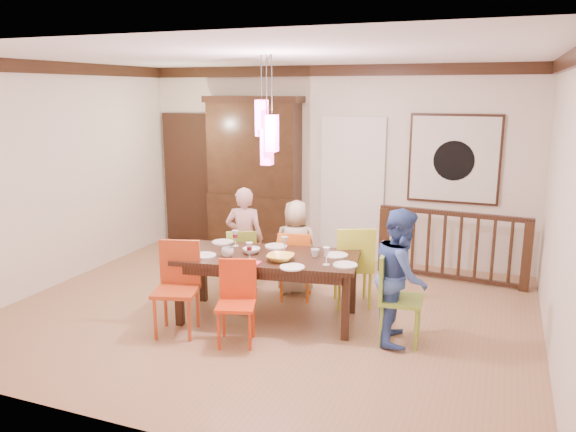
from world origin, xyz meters
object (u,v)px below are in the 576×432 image
(china_hutch, at_px, (254,175))
(person_end_right, at_px, (401,276))
(person_far_mid, at_px, (296,247))
(chair_far_left, at_px, (242,255))
(chair_end_right, at_px, (402,292))
(person_far_left, at_px, (245,239))
(dining_table, at_px, (268,263))
(balustrade, at_px, (452,245))

(china_hutch, height_order, person_end_right, china_hutch)
(person_far_mid, bearing_deg, chair_far_left, 0.33)
(chair_end_right, relative_size, china_hutch, 0.38)
(chair_far_left, distance_m, china_hutch, 1.99)
(chair_end_right, distance_m, person_far_mid, 1.79)
(person_far_left, bearing_deg, chair_end_right, 145.61)
(person_far_mid, distance_m, person_end_right, 1.76)
(person_far_mid, relative_size, person_end_right, 0.86)
(chair_end_right, distance_m, person_far_left, 2.34)
(chair_end_right, distance_m, china_hutch, 3.82)
(dining_table, height_order, person_far_mid, person_far_mid)
(dining_table, bearing_deg, person_far_left, 120.80)
(dining_table, bearing_deg, chair_end_right, -11.57)
(person_end_right, bearing_deg, person_far_mid, 48.47)
(dining_table, relative_size, person_end_right, 1.51)
(person_end_right, bearing_deg, balustrade, -17.84)
(person_far_mid, bearing_deg, balustrade, -161.55)
(china_hutch, distance_m, person_end_right, 3.76)
(person_far_left, xyz_separation_m, person_far_mid, (0.66, 0.11, -0.07))
(dining_table, relative_size, china_hutch, 0.86)
(dining_table, relative_size, chair_end_right, 2.24)
(chair_end_right, bearing_deg, person_far_left, 64.25)
(chair_far_left, relative_size, person_far_left, 0.62)
(chair_far_left, xyz_separation_m, person_far_left, (-0.00, 0.08, 0.20))
(china_hutch, height_order, balustrade, china_hutch)
(chair_end_right, bearing_deg, person_end_right, 25.96)
(dining_table, distance_m, person_end_right, 1.48)
(dining_table, height_order, person_end_right, person_end_right)
(person_far_mid, height_order, person_end_right, person_end_right)
(person_end_right, bearing_deg, china_hutch, 38.64)
(chair_far_left, distance_m, balustrade, 2.83)
(chair_end_right, height_order, person_end_right, person_end_right)
(person_far_mid, bearing_deg, china_hutch, -65.84)
(balustrade, bearing_deg, person_far_left, -146.89)
(china_hutch, relative_size, person_far_left, 1.82)
(person_far_left, bearing_deg, person_end_right, 146.27)
(chair_end_right, xyz_separation_m, balustrade, (0.30, 2.18, -0.04))
(person_far_left, relative_size, person_far_mid, 1.12)
(chair_end_right, xyz_separation_m, china_hutch, (-2.79, 2.52, 0.69))
(person_far_left, relative_size, person_end_right, 0.97)
(chair_far_left, bearing_deg, chair_end_right, 136.49)
(china_hutch, bearing_deg, person_end_right, -41.94)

